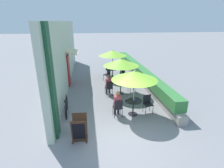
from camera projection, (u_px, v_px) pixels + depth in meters
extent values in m
plane|color=gray|center=(121.00, 139.00, 6.61)|extent=(120.00, 120.00, 0.00)
cube|color=#B2C1AD|center=(66.00, 53.00, 12.12)|extent=(0.24, 14.10, 4.20)
cube|color=#19472D|center=(52.00, 84.00, 6.14)|extent=(0.12, 0.56, 4.20)
cube|color=maroon|center=(69.00, 70.00, 11.84)|extent=(0.08, 0.96, 2.10)
cube|color=beige|center=(72.00, 51.00, 11.44)|extent=(0.78, 1.80, 0.30)
cube|color=gray|center=(139.00, 76.00, 13.37)|extent=(0.44, 13.10, 0.45)
cube|color=#387A3D|center=(139.00, 70.00, 13.20)|extent=(0.60, 12.44, 0.56)
cylinder|color=black|center=(133.00, 114.00, 8.33)|extent=(0.44, 0.44, 0.02)
cylinder|color=black|center=(133.00, 107.00, 8.21)|extent=(0.06, 0.06, 0.71)
cylinder|color=black|center=(133.00, 101.00, 8.09)|extent=(0.82, 0.82, 0.02)
cylinder|color=#B7B7BC|center=(134.00, 94.00, 7.98)|extent=(0.04, 0.04, 2.09)
cone|color=#8CD138|center=(135.00, 75.00, 7.67)|extent=(2.06, 2.06, 0.40)
sphere|color=#B7B7BC|center=(135.00, 71.00, 7.60)|extent=(0.07, 0.07, 0.07)
cube|color=black|center=(148.00, 104.00, 8.33)|extent=(0.42, 0.42, 0.04)
cube|color=black|center=(147.00, 99.00, 8.43)|extent=(0.38, 0.05, 0.42)
cylinder|color=black|center=(146.00, 111.00, 8.20)|extent=(0.02, 0.02, 0.45)
cylinder|color=black|center=(153.00, 110.00, 8.27)|extent=(0.02, 0.02, 0.45)
cylinder|color=black|center=(143.00, 107.00, 8.54)|extent=(0.02, 0.02, 0.45)
cylinder|color=black|center=(150.00, 106.00, 8.60)|extent=(0.02, 0.02, 0.45)
cube|color=black|center=(118.00, 107.00, 8.04)|extent=(0.42, 0.42, 0.04)
cube|color=black|center=(119.00, 105.00, 7.80)|extent=(0.38, 0.05, 0.42)
cylinder|color=black|center=(120.00, 109.00, 8.32)|extent=(0.02, 0.02, 0.45)
cylinder|color=black|center=(113.00, 110.00, 8.25)|extent=(0.02, 0.02, 0.45)
cylinder|color=black|center=(122.00, 113.00, 7.99)|extent=(0.02, 0.02, 0.45)
cylinder|color=black|center=(115.00, 114.00, 7.92)|extent=(0.02, 0.02, 0.45)
cylinder|color=#23232D|center=(118.00, 109.00, 8.29)|extent=(0.11, 0.11, 0.47)
cylinder|color=#23232D|center=(115.00, 110.00, 8.26)|extent=(0.11, 0.11, 0.47)
cube|color=#23232D|center=(117.00, 105.00, 8.10)|extent=(0.32, 0.38, 0.12)
cube|color=#AD424C|center=(118.00, 101.00, 7.91)|extent=(0.35, 0.24, 0.50)
sphere|color=#A87556|center=(118.00, 93.00, 7.80)|extent=(0.20, 0.20, 0.20)
cylinder|color=teal|center=(135.00, 99.00, 8.08)|extent=(0.07, 0.07, 0.09)
cylinder|color=black|center=(121.00, 93.00, 10.74)|extent=(0.44, 0.44, 0.02)
cylinder|color=black|center=(121.00, 88.00, 10.62)|extent=(0.06, 0.06, 0.71)
cylinder|color=black|center=(121.00, 82.00, 10.50)|extent=(0.82, 0.82, 0.02)
cylinder|color=#B7B7BC|center=(121.00, 77.00, 10.39)|extent=(0.04, 0.04, 2.09)
cone|color=#8CD138|center=(121.00, 62.00, 10.08)|extent=(2.06, 2.06, 0.40)
sphere|color=#B7B7BC|center=(121.00, 59.00, 10.01)|extent=(0.07, 0.07, 0.07)
cube|color=black|center=(109.00, 88.00, 10.38)|extent=(0.46, 0.46, 0.04)
cube|color=black|center=(110.00, 86.00, 10.15)|extent=(0.38, 0.09, 0.42)
cylinder|color=black|center=(111.00, 90.00, 10.67)|extent=(0.02, 0.02, 0.45)
cylinder|color=black|center=(105.00, 91.00, 10.57)|extent=(0.02, 0.02, 0.45)
cylinder|color=black|center=(113.00, 92.00, 10.35)|extent=(0.02, 0.02, 0.45)
cylinder|color=black|center=(107.00, 93.00, 10.25)|extent=(0.02, 0.02, 0.45)
cylinder|color=#23232D|center=(109.00, 90.00, 10.64)|extent=(0.11, 0.11, 0.47)
cylinder|color=#23232D|center=(107.00, 90.00, 10.60)|extent=(0.11, 0.11, 0.47)
cube|color=#23232D|center=(108.00, 86.00, 10.44)|extent=(0.35, 0.40, 0.12)
cube|color=#AD424C|center=(109.00, 83.00, 10.25)|extent=(0.37, 0.27, 0.50)
sphere|color=brown|center=(109.00, 77.00, 10.14)|extent=(0.20, 0.20, 0.20)
cube|color=black|center=(132.00, 85.00, 10.80)|extent=(0.46, 0.46, 0.04)
cube|color=black|center=(131.00, 81.00, 10.90)|extent=(0.38, 0.09, 0.42)
cylinder|color=black|center=(130.00, 90.00, 10.67)|extent=(0.02, 0.02, 0.45)
cylinder|color=black|center=(136.00, 89.00, 10.77)|extent=(0.02, 0.02, 0.45)
cylinder|color=black|center=(128.00, 88.00, 10.99)|extent=(0.02, 0.02, 0.45)
cylinder|color=black|center=(133.00, 87.00, 11.09)|extent=(0.02, 0.02, 0.45)
cylinder|color=#B73D3D|center=(121.00, 82.00, 10.42)|extent=(0.07, 0.07, 0.09)
cylinder|color=black|center=(113.00, 78.00, 13.63)|extent=(0.44, 0.44, 0.02)
cylinder|color=black|center=(113.00, 73.00, 13.51)|extent=(0.06, 0.06, 0.71)
cylinder|color=black|center=(113.00, 69.00, 13.39)|extent=(0.82, 0.82, 0.02)
cylinder|color=#B7B7BC|center=(113.00, 65.00, 13.28)|extent=(0.04, 0.04, 2.09)
cone|color=#8CD138|center=(113.00, 53.00, 12.97)|extent=(2.06, 2.06, 0.40)
sphere|color=#B7B7BC|center=(113.00, 50.00, 12.90)|extent=(0.07, 0.07, 0.07)
cube|color=black|center=(122.00, 73.00, 13.41)|extent=(0.48, 0.48, 0.04)
cube|color=black|center=(123.00, 69.00, 13.51)|extent=(0.38, 0.12, 0.42)
cylinder|color=black|center=(120.00, 76.00, 13.33)|extent=(0.02, 0.02, 0.45)
cylinder|color=black|center=(125.00, 76.00, 13.30)|extent=(0.02, 0.02, 0.45)
cylinder|color=black|center=(120.00, 75.00, 13.67)|extent=(0.02, 0.02, 0.45)
cylinder|color=black|center=(125.00, 75.00, 13.64)|extent=(0.02, 0.02, 0.45)
cube|color=black|center=(109.00, 70.00, 14.12)|extent=(0.49, 0.49, 0.04)
cube|color=black|center=(107.00, 68.00, 13.98)|extent=(0.13, 0.37, 0.42)
cylinder|color=black|center=(112.00, 73.00, 14.12)|extent=(0.02, 0.02, 0.45)
cylinder|color=black|center=(110.00, 72.00, 14.42)|extent=(0.02, 0.02, 0.45)
cylinder|color=black|center=(108.00, 74.00, 13.98)|extent=(0.02, 0.02, 0.45)
cylinder|color=black|center=(106.00, 72.00, 14.29)|extent=(0.02, 0.02, 0.45)
cube|color=black|center=(107.00, 75.00, 12.91)|extent=(0.57, 0.57, 0.04)
cube|color=black|center=(109.00, 72.00, 12.73)|extent=(0.29, 0.29, 0.42)
cylinder|color=black|center=(106.00, 77.00, 13.22)|extent=(0.02, 0.02, 0.45)
cylinder|color=black|center=(103.00, 78.00, 12.95)|extent=(0.02, 0.02, 0.45)
cylinder|color=black|center=(110.00, 77.00, 13.02)|extent=(0.02, 0.02, 0.45)
cylinder|color=black|center=(107.00, 79.00, 12.75)|extent=(0.02, 0.02, 0.45)
cylinder|color=teal|center=(113.00, 69.00, 13.31)|extent=(0.07, 0.07, 0.09)
torus|color=black|center=(67.00, 102.00, 8.76)|extent=(0.11, 0.70, 0.70)
torus|color=black|center=(66.00, 112.00, 7.84)|extent=(0.11, 0.70, 0.70)
cylinder|color=black|center=(66.00, 103.00, 8.24)|extent=(0.09, 0.78, 0.04)
cylinder|color=black|center=(66.00, 108.00, 8.13)|extent=(0.08, 0.57, 0.38)
cylinder|color=black|center=(66.00, 104.00, 7.95)|extent=(0.04, 0.04, 0.24)
cube|color=black|center=(65.00, 101.00, 7.91)|extent=(0.11, 0.23, 0.05)
cylinder|color=black|center=(66.00, 96.00, 8.60)|extent=(0.06, 0.46, 0.03)
cube|color=#422819|center=(80.00, 125.00, 6.58)|extent=(0.56, 0.26, 0.97)
cube|color=black|center=(80.00, 125.00, 6.59)|extent=(0.45, 0.19, 0.74)
cube|color=#422819|center=(79.00, 132.00, 6.20)|extent=(0.56, 0.26, 0.97)
cube|color=black|center=(79.00, 132.00, 6.18)|extent=(0.45, 0.19, 0.74)
cube|color=#422819|center=(87.00, 139.00, 6.57)|extent=(0.09, 0.48, 0.02)
cube|color=#422819|center=(73.00, 140.00, 6.53)|extent=(0.09, 0.48, 0.02)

